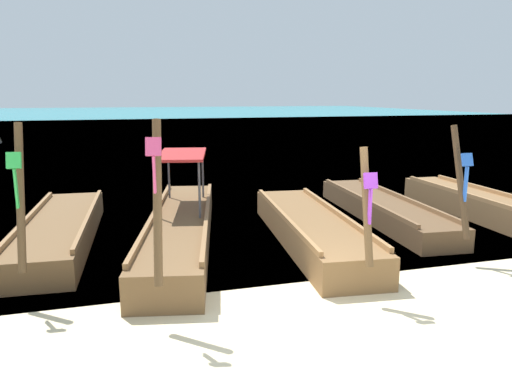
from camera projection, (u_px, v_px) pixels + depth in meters
name	position (u px, v px, depth m)	size (l,w,h in m)	color
ground	(331.00, 331.00, 6.54)	(120.00, 120.00, 0.00)	beige
sea_water	(138.00, 118.00, 64.72)	(120.00, 120.00, 0.00)	teal
longtail_boat_green_ribbon	(60.00, 231.00, 10.30)	(1.60, 6.14, 2.75)	brown
longtail_boat_pink_ribbon	(181.00, 227.00, 10.29)	(2.57, 7.33, 2.84)	brown
longtail_boat_violet_ribbon	(311.00, 229.00, 10.34)	(1.85, 6.05, 2.38)	brown
longtail_boat_blue_ribbon	(383.00, 209.00, 12.35)	(1.60, 6.51, 2.59)	brown
longtail_boat_red_ribbon	(493.00, 210.00, 12.05)	(1.30, 7.16, 2.76)	brown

